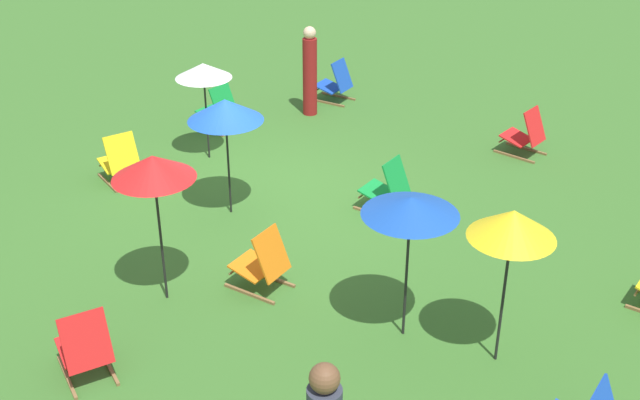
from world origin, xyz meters
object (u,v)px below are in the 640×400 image
(umbrella_4, at_px, (203,71))
(deckchair_1, at_px, (525,134))
(deckchair_4, at_px, (120,161))
(deckchair_5, at_px, (85,347))
(umbrella_1, at_px, (411,206))
(person_1, at_px, (310,72))
(umbrella_3, at_px, (225,110))
(deckchair_0, at_px, (387,188))
(deckchair_10, at_px, (336,83))
(deckchair_3, at_px, (262,263))
(deckchair_2, at_px, (218,110))
(umbrella_0, at_px, (513,225))
(umbrella_2, at_px, (153,167))

(umbrella_4, bearing_deg, deckchair_1, 135.70)
(deckchair_4, height_order, deckchair_5, same)
(umbrella_1, distance_m, person_1, 6.96)
(umbrella_3, height_order, person_1, umbrella_3)
(deckchair_0, distance_m, deckchair_10, 4.60)
(deckchair_10, relative_size, person_1, 0.50)
(deckchair_1, xyz_separation_m, deckchair_3, (5.78, -0.15, 0.00))
(deckchair_2, distance_m, deckchair_10, 2.57)
(umbrella_0, xyz_separation_m, umbrella_2, (1.82, -3.53, 0.07))
(deckchair_5, height_order, umbrella_4, umbrella_4)
(umbrella_0, distance_m, umbrella_2, 3.98)
(deckchair_4, bearing_deg, deckchair_1, 154.27)
(deckchair_2, xyz_separation_m, umbrella_3, (1.89, 2.59, 1.23))
(umbrella_1, distance_m, umbrella_4, 5.59)
(deckchair_4, height_order, umbrella_2, umbrella_2)
(umbrella_2, bearing_deg, umbrella_0, 117.31)
(deckchair_2, distance_m, umbrella_4, 1.69)
(deckchair_3, distance_m, umbrella_4, 4.23)
(deckchair_0, relative_size, umbrella_3, 0.47)
(deckchair_2, xyz_separation_m, deckchair_10, (-2.52, 0.53, 0.00))
(umbrella_3, bearing_deg, deckchair_0, 135.40)
(deckchair_1, distance_m, umbrella_3, 5.31)
(umbrella_2, bearing_deg, umbrella_1, 120.24)
(umbrella_0, distance_m, person_1, 7.62)
(deckchair_1, bearing_deg, deckchair_4, -40.59)
(deckchair_1, height_order, deckchair_10, same)
(deckchair_10, bearing_deg, deckchair_1, 81.92)
(deckchair_2, distance_m, deckchair_5, 6.83)
(deckchair_2, distance_m, deckchair_4, 2.53)
(umbrella_4, distance_m, person_1, 2.69)
(deckchair_4, bearing_deg, umbrella_1, 101.57)
(deckchair_10, bearing_deg, umbrella_0, 42.56)
(deckchair_4, height_order, umbrella_3, umbrella_3)
(deckchair_0, relative_size, deckchair_3, 0.99)
(deckchair_0, relative_size, deckchair_4, 1.00)
(person_1, bearing_deg, deckchair_5, -151.45)
(deckchair_4, height_order, umbrella_4, umbrella_4)
(deckchair_1, height_order, deckchair_2, same)
(umbrella_0, bearing_deg, deckchair_1, -151.29)
(umbrella_2, bearing_deg, deckchair_0, 172.45)
(deckchair_3, distance_m, deckchair_10, 6.66)
(deckchair_3, height_order, person_1, person_1)
(deckchair_1, distance_m, deckchair_4, 6.66)
(deckchair_3, bearing_deg, deckchair_0, 172.89)
(umbrella_0, bearing_deg, deckchair_0, -120.06)
(deckchair_1, xyz_separation_m, umbrella_4, (3.80, -3.71, 1.15))
(deckchair_10, distance_m, umbrella_3, 5.01)
(umbrella_1, height_order, person_1, umbrella_1)
(deckchair_4, bearing_deg, person_1, -169.96)
(deckchair_4, height_order, umbrella_1, umbrella_1)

